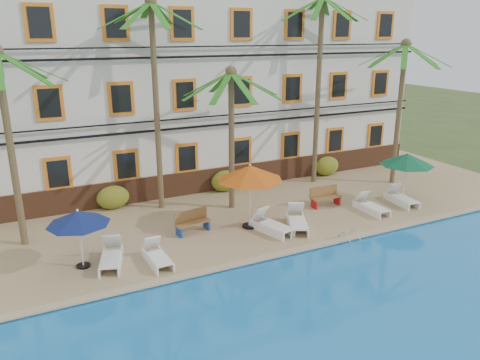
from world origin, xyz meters
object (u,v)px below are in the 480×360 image
umbrella_red (250,173)px  lounger_c (271,225)px  palm_e (401,92)px  lounger_d (297,221)px  bench_left (192,221)px  lounger_b (157,256)px  umbrella_green (407,160)px  palm_d (319,67)px  lounger_e (371,206)px  lounger_f (401,198)px  umbrella_blue (78,218)px  pool_ladder (349,240)px  bench_right (325,196)px  palm_b (155,80)px  palm_c (231,117)px  lounger_a (111,256)px  palm_a (6,120)px

umbrella_red → lounger_c: size_ratio=1.32×
palm_e → lounger_c: 10.71m
lounger_d → bench_left: (-4.08, 1.55, 0.15)m
lounger_b → lounger_c: bearing=7.1°
umbrella_green → lounger_d: bearing=-176.7°
palm_d → lounger_e: palm_d is taller
lounger_f → bench_left: (-10.15, 1.25, 0.18)m
umbrella_red → umbrella_green: bearing=-4.4°
umbrella_blue → pool_ladder: (9.77, -2.36, -1.83)m
umbrella_red → lounger_e: size_ratio=1.50×
bench_right → pool_ladder: 3.90m
palm_b → lounger_d: bearing=-47.9°
palm_c → pool_ladder: palm_c is taller
lounger_d → palm_d: bearing=49.3°
palm_d → lounger_d: bearing=-130.7°
bench_right → palm_d: bearing=63.3°
palm_e → umbrella_green: palm_e is taller
umbrella_red → lounger_e: (5.75, -0.88, -2.09)m
lounger_a → lounger_e: lounger_a is taller
lounger_c → lounger_e: size_ratio=1.14×
palm_b → umbrella_blue: 7.30m
palm_c → lounger_b: (-4.74, -3.87, -3.98)m
lounger_d → lounger_b: bearing=-175.7°
palm_d → palm_e: (3.77, -2.00, -1.24)m
lounger_b → umbrella_green: bearing=3.8°
umbrella_red → bench_right: 4.80m
palm_b → lounger_f: bearing=-23.5°
palm_b → lounger_a: (-3.25, -4.66, -5.59)m
umbrella_blue → lounger_c: size_ratio=1.02×
lounger_d → lounger_a: bearing=178.7°
palm_e → lounger_b: palm_e is taller
lounger_a → pool_ladder: lounger_a is taller
umbrella_blue → lounger_c: bearing=-2.1°
palm_c → lounger_a: (-6.22, -3.24, -3.96)m
lounger_e → palm_d: bearing=86.7°
lounger_d → lounger_e: (4.03, 0.09, -0.03)m
umbrella_blue → bench_left: bearing=14.1°
palm_c → palm_e: (9.48, -0.40, 0.63)m
umbrella_red → lounger_d: (1.72, -0.97, -2.05)m
lounger_e → bench_right: (-1.40, 1.58, 0.19)m
lounger_a → bench_right: size_ratio=1.38×
lounger_e → bench_left: size_ratio=1.19×
bench_left → lounger_a: bearing=-158.8°
lounger_c → palm_c: bearing=94.2°
palm_a → lounger_b: size_ratio=4.11×
palm_b → umbrella_green: palm_b is taller
lounger_f → lounger_b: bearing=-176.4°
lounger_a → lounger_f: size_ratio=1.07×
palm_b → lounger_c: (3.20, -4.67, -5.58)m
palm_e → lounger_c: size_ratio=3.58×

